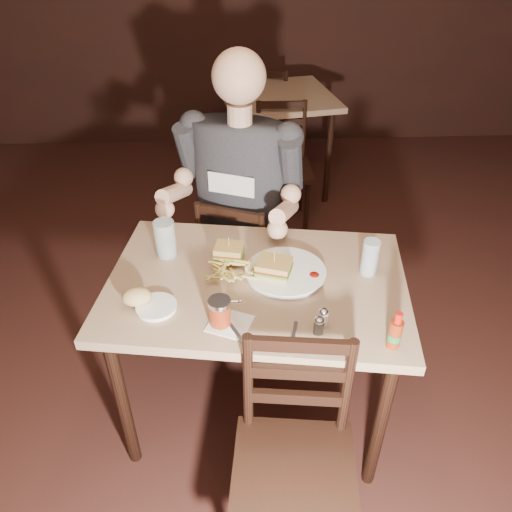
{
  "coord_description": "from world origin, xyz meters",
  "views": [
    {
      "loc": [
        -0.3,
        -1.19,
        1.96
      ],
      "look_at": [
        -0.23,
        0.34,
        0.85
      ],
      "focal_mm": 35.0,
      "sensor_mm": 36.0,
      "label": 1
    }
  ],
  "objects_px": {
    "chair_far": "(243,261)",
    "hot_sauce": "(396,330)",
    "side_plate": "(157,308)",
    "syrup_dispenser": "(220,312)",
    "chair_near": "(294,474)",
    "main_table": "(257,298)",
    "diner": "(237,172)",
    "glass_right": "(370,257)",
    "dinner_plate": "(285,273)",
    "bg_table": "(277,106)",
    "bg_chair_far": "(272,114)",
    "glass_left": "(165,239)",
    "bg_chair_near": "(283,170)"
  },
  "relations": [
    {
      "from": "main_table",
      "to": "bg_table",
      "type": "bearing_deg",
      "value": 83.4
    },
    {
      "from": "chair_far",
      "to": "glass_right",
      "type": "distance_m",
      "value": 0.86
    },
    {
      "from": "glass_left",
      "to": "hot_sauce",
      "type": "distance_m",
      "value": 0.96
    },
    {
      "from": "diner",
      "to": "bg_chair_near",
      "type": "bearing_deg",
      "value": 94.83
    },
    {
      "from": "dinner_plate",
      "to": "side_plate",
      "type": "bearing_deg",
      "value": -159.7
    },
    {
      "from": "bg_chair_near",
      "to": "glass_left",
      "type": "height_order",
      "value": "glass_left"
    },
    {
      "from": "chair_far",
      "to": "chair_near",
      "type": "distance_m",
      "value": 1.21
    },
    {
      "from": "dinner_plate",
      "to": "chair_near",
      "type": "bearing_deg",
      "value": -91.62
    },
    {
      "from": "chair_near",
      "to": "dinner_plate",
      "type": "bearing_deg",
      "value": 94.7
    },
    {
      "from": "chair_far",
      "to": "diner",
      "type": "xyz_separation_m",
      "value": [
        -0.02,
        -0.05,
        0.54
      ]
    },
    {
      "from": "bg_chair_far",
      "to": "glass_right",
      "type": "height_order",
      "value": "glass_right"
    },
    {
      "from": "bg_chair_far",
      "to": "bg_chair_near",
      "type": "distance_m",
      "value": 1.1
    },
    {
      "from": "main_table",
      "to": "glass_right",
      "type": "bearing_deg",
      "value": 4.02
    },
    {
      "from": "bg_chair_near",
      "to": "glass_left",
      "type": "relative_size",
      "value": 5.45
    },
    {
      "from": "glass_left",
      "to": "syrup_dispenser",
      "type": "relative_size",
      "value": 1.52
    },
    {
      "from": "main_table",
      "to": "glass_right",
      "type": "relative_size",
      "value": 8.39
    },
    {
      "from": "diner",
      "to": "syrup_dispenser",
      "type": "relative_size",
      "value": 10.24
    },
    {
      "from": "hot_sauce",
      "to": "main_table",
      "type": "bearing_deg",
      "value": 140.0
    },
    {
      "from": "chair_far",
      "to": "glass_left",
      "type": "height_order",
      "value": "glass_left"
    },
    {
      "from": "diner",
      "to": "glass_right",
      "type": "height_order",
      "value": "diner"
    },
    {
      "from": "bg_table",
      "to": "bg_chair_near",
      "type": "bearing_deg",
      "value": -90.0
    },
    {
      "from": "chair_far",
      "to": "hot_sauce",
      "type": "height_order",
      "value": "hot_sauce"
    },
    {
      "from": "bg_chair_far",
      "to": "glass_right",
      "type": "bearing_deg",
      "value": 112.9
    },
    {
      "from": "bg_chair_far",
      "to": "diner",
      "type": "relative_size",
      "value": 0.81
    },
    {
      "from": "side_plate",
      "to": "syrup_dispenser",
      "type": "bearing_deg",
      "value": -20.03
    },
    {
      "from": "hot_sauce",
      "to": "glass_left",
      "type": "bearing_deg",
      "value": 145.19
    },
    {
      "from": "hot_sauce",
      "to": "syrup_dispenser",
      "type": "height_order",
      "value": "hot_sauce"
    },
    {
      "from": "bg_chair_near",
      "to": "syrup_dispenser",
      "type": "xyz_separation_m",
      "value": [
        -0.39,
        -1.88,
        0.4
      ]
    },
    {
      "from": "bg_chair_far",
      "to": "bg_chair_near",
      "type": "xyz_separation_m",
      "value": [
        0.0,
        -1.1,
        -0.0
      ]
    },
    {
      "from": "diner",
      "to": "dinner_plate",
      "type": "height_order",
      "value": "diner"
    },
    {
      "from": "main_table",
      "to": "glass_right",
      "type": "xyz_separation_m",
      "value": [
        0.43,
        0.03,
        0.16
      ]
    },
    {
      "from": "diner",
      "to": "chair_far",
      "type": "bearing_deg",
      "value": 90.0
    },
    {
      "from": "side_plate",
      "to": "bg_table",
      "type": "bearing_deg",
      "value": 75.28
    },
    {
      "from": "chair_far",
      "to": "diner",
      "type": "distance_m",
      "value": 0.54
    },
    {
      "from": "main_table",
      "to": "glass_left",
      "type": "relative_size",
      "value": 7.94
    },
    {
      "from": "bg_table",
      "to": "chair_far",
      "type": "bearing_deg",
      "value": -100.55
    },
    {
      "from": "main_table",
      "to": "bg_chair_far",
      "type": "distance_m",
      "value": 2.78
    },
    {
      "from": "diner",
      "to": "glass_right",
      "type": "distance_m",
      "value": 0.73
    },
    {
      "from": "chair_near",
      "to": "syrup_dispenser",
      "type": "relative_size",
      "value": 8.51
    },
    {
      "from": "diner",
      "to": "bg_table",
      "type": "bearing_deg",
      "value": 100.04
    },
    {
      "from": "diner",
      "to": "dinner_plate",
      "type": "distance_m",
      "value": 0.58
    },
    {
      "from": "bg_chair_near",
      "to": "side_plate",
      "type": "height_order",
      "value": "bg_chair_near"
    },
    {
      "from": "main_table",
      "to": "side_plate",
      "type": "relative_size",
      "value": 8.67
    },
    {
      "from": "diner",
      "to": "syrup_dispenser",
      "type": "xyz_separation_m",
      "value": [
        -0.07,
        -0.79,
        -0.13
      ]
    },
    {
      "from": "main_table",
      "to": "diner",
      "type": "distance_m",
      "value": 0.62
    },
    {
      "from": "dinner_plate",
      "to": "syrup_dispenser",
      "type": "relative_size",
      "value": 2.97
    },
    {
      "from": "glass_left",
      "to": "hot_sauce",
      "type": "relative_size",
      "value": 1.09
    },
    {
      "from": "main_table",
      "to": "dinner_plate",
      "type": "distance_m",
      "value": 0.15
    },
    {
      "from": "diner",
      "to": "glass_right",
      "type": "relative_size",
      "value": 7.13
    },
    {
      "from": "glass_right",
      "to": "syrup_dispenser",
      "type": "xyz_separation_m",
      "value": [
        -0.57,
        -0.26,
        -0.02
      ]
    }
  ]
}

